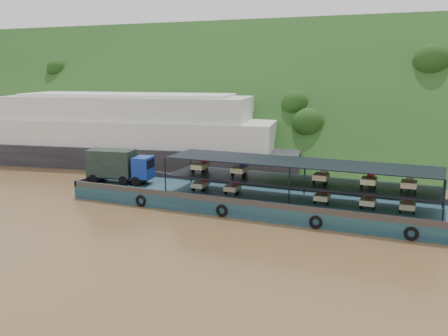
% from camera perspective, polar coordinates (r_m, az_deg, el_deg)
% --- Properties ---
extents(ground, '(160.00, 160.00, 0.00)m').
position_cam_1_polar(ground, '(43.70, 0.84, -5.03)').
color(ground, brown).
rests_on(ground, ground).
extents(hillside, '(140.00, 39.60, 39.60)m').
position_cam_1_polar(hillside, '(77.42, 11.15, 1.96)').
color(hillside, '#1B3B15').
rests_on(hillside, ground).
extents(cargo_barge, '(35.05, 7.18, 4.54)m').
position_cam_1_polar(cargo_barge, '(44.72, 2.62, -3.20)').
color(cargo_barge, '#122840').
rests_on(cargo_barge, ground).
extents(passenger_ferry, '(46.34, 19.41, 9.12)m').
position_cam_1_polar(passenger_ferry, '(66.68, -10.77, 3.92)').
color(passenger_ferry, black).
rests_on(passenger_ferry, ground).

